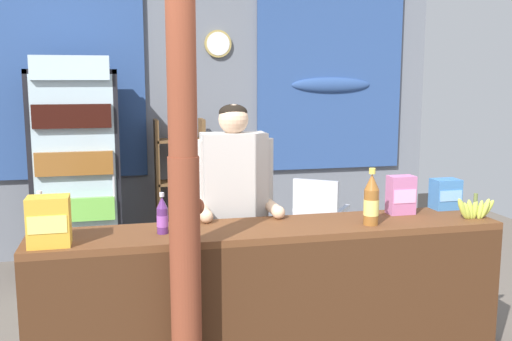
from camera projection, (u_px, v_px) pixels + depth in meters
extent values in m
plane|color=#665B51|center=(240.00, 318.00, 4.29)|extent=(7.99, 7.99, 0.00)
cube|color=slate|center=(201.00, 116.00, 5.90)|extent=(4.90, 0.12, 2.78)
cube|color=#2D4C89|center=(67.00, 75.00, 5.46)|extent=(1.44, 0.04, 1.97)
ellipsoid|color=#2D4C89|center=(68.00, 86.00, 5.46)|extent=(0.79, 0.10, 0.16)
cube|color=#2D4C89|center=(331.00, 76.00, 6.07)|extent=(1.58, 0.04, 1.97)
ellipsoid|color=#2D4C89|center=(331.00, 85.00, 6.06)|extent=(0.87, 0.10, 0.16)
cylinder|color=tan|center=(218.00, 44.00, 5.75)|extent=(0.27, 0.03, 0.27)
cylinder|color=white|center=(218.00, 44.00, 5.74)|extent=(0.23, 0.01, 0.23)
cube|color=beige|center=(270.00, 68.00, 5.91)|extent=(0.24, 0.02, 0.18)
cube|color=brown|center=(271.00, 229.00, 3.34)|extent=(2.71, 0.48, 0.04)
cube|color=#432715|center=(281.00, 320.00, 3.20)|extent=(2.71, 0.04, 0.88)
cube|color=#432715|center=(35.00, 327.00, 3.11)|extent=(0.08, 0.43, 0.88)
cube|color=#432715|center=(469.00, 287.00, 3.71)|extent=(0.08, 0.43, 0.88)
cylinder|color=brown|center=(186.00, 292.00, 2.91)|extent=(0.16, 0.16, 1.38)
cylinder|color=brown|center=(180.00, 10.00, 2.70)|extent=(0.14, 0.14, 1.38)
ellipsoid|color=brown|center=(198.00, 206.00, 2.86)|extent=(0.06, 0.05, 0.08)
cube|color=black|center=(79.00, 169.00, 5.42)|extent=(0.75, 0.04, 1.84)
cube|color=black|center=(35.00, 175.00, 5.09)|extent=(0.04, 0.56, 1.84)
cube|color=black|center=(118.00, 172.00, 5.25)|extent=(0.04, 0.56, 1.84)
cube|color=black|center=(73.00, 72.00, 5.03)|extent=(0.75, 0.56, 0.04)
cube|color=black|center=(82.00, 268.00, 5.31)|extent=(0.75, 0.56, 0.08)
cube|color=silver|center=(75.00, 173.00, 4.90)|extent=(0.69, 0.02, 1.68)
cylinder|color=#B7B7BC|center=(114.00, 178.00, 4.95)|extent=(0.02, 0.02, 0.40)
cube|color=silver|center=(79.00, 214.00, 5.23)|extent=(0.67, 0.48, 0.02)
cube|color=#75C64C|center=(78.00, 205.00, 5.11)|extent=(0.63, 0.44, 0.20)
cube|color=silver|center=(77.00, 171.00, 5.17)|extent=(0.67, 0.48, 0.02)
cube|color=brown|center=(76.00, 160.00, 5.04)|extent=(0.63, 0.44, 0.20)
cube|color=silver|center=(75.00, 127.00, 5.11)|extent=(0.67, 0.48, 0.02)
cube|color=black|center=(74.00, 115.00, 4.98)|extent=(0.63, 0.44, 0.20)
cube|color=silver|center=(73.00, 81.00, 5.04)|extent=(0.67, 0.48, 0.02)
cube|color=silver|center=(71.00, 68.00, 4.92)|extent=(0.63, 0.44, 0.20)
cube|color=brown|center=(158.00, 190.00, 5.61)|extent=(0.04, 0.28, 1.38)
cube|color=brown|center=(203.00, 188.00, 5.71)|extent=(0.04, 0.28, 1.38)
cube|color=brown|center=(179.00, 140.00, 5.59)|extent=(0.44, 0.28, 0.02)
cylinder|color=#56286B|center=(172.00, 131.00, 5.56)|extent=(0.07, 0.07, 0.16)
cylinder|color=orange|center=(186.00, 131.00, 5.59)|extent=(0.07, 0.07, 0.15)
cube|color=brown|center=(180.00, 182.00, 5.65)|extent=(0.44, 0.28, 0.02)
cylinder|color=orange|center=(173.00, 174.00, 5.62)|extent=(0.05, 0.05, 0.14)
cylinder|color=#75C64C|center=(187.00, 173.00, 5.65)|extent=(0.06, 0.06, 0.15)
cube|color=brown|center=(181.00, 223.00, 5.71)|extent=(0.44, 0.28, 0.02)
cylinder|color=black|center=(174.00, 215.00, 5.69)|extent=(0.06, 0.06, 0.15)
cylinder|color=brown|center=(188.00, 216.00, 5.72)|extent=(0.05, 0.05, 0.13)
cube|color=silver|center=(321.00, 221.00, 5.44)|extent=(0.62, 0.62, 0.04)
cube|color=silver|center=(315.00, 202.00, 5.22)|extent=(0.36, 0.28, 0.40)
cylinder|color=silver|center=(346.00, 240.00, 5.57)|extent=(0.04, 0.04, 0.44)
cylinder|color=silver|center=(308.00, 236.00, 5.72)|extent=(0.04, 0.04, 0.44)
cylinder|color=silver|center=(335.00, 251.00, 5.22)|extent=(0.04, 0.04, 0.44)
cylinder|color=silver|center=(295.00, 246.00, 5.37)|extent=(0.04, 0.04, 0.44)
cube|color=silver|center=(342.00, 210.00, 5.34)|extent=(0.27, 0.34, 0.03)
cube|color=silver|center=(301.00, 206.00, 5.50)|extent=(0.27, 0.34, 0.03)
cylinder|color=#28282D|center=(221.00, 285.00, 3.79)|extent=(0.11, 0.11, 0.84)
cylinder|color=#28282D|center=(247.00, 283.00, 3.82)|extent=(0.11, 0.11, 0.84)
cube|color=#BCB7B2|center=(234.00, 178.00, 3.69)|extent=(0.41, 0.20, 0.58)
sphere|color=#DBB28E|center=(233.00, 119.00, 3.64)|extent=(0.19, 0.19, 0.19)
ellipsoid|color=black|center=(233.00, 112.00, 3.64)|extent=(0.18, 0.18, 0.10)
cylinder|color=#BCB7B2|center=(199.00, 173.00, 3.64)|extent=(0.08, 0.08, 0.42)
cylinder|color=#DBB28E|center=(203.00, 212.00, 3.53)|extent=(0.07, 0.26, 0.07)
sphere|color=#DBB28E|center=(206.00, 216.00, 3.40)|extent=(0.08, 0.08, 0.08)
cylinder|color=#BCB7B2|center=(267.00, 171.00, 3.74)|extent=(0.08, 0.08, 0.42)
cylinder|color=#DBB28E|center=(273.00, 208.00, 3.63)|extent=(0.07, 0.26, 0.07)
sphere|color=#DBB28E|center=(279.00, 212.00, 3.50)|extent=(0.08, 0.08, 0.08)
cylinder|color=brown|center=(371.00, 207.00, 3.36)|extent=(0.09, 0.09, 0.21)
cone|color=brown|center=(372.00, 182.00, 3.33)|extent=(0.09, 0.09, 0.09)
cylinder|color=#E5CC4C|center=(372.00, 171.00, 3.32)|extent=(0.04, 0.04, 0.03)
cylinder|color=#E5D166|center=(371.00, 207.00, 3.36)|extent=(0.09, 0.09, 0.09)
cylinder|color=#56286B|center=(162.00, 221.00, 3.17)|extent=(0.06, 0.06, 0.14)
cone|color=#56286B|center=(162.00, 202.00, 3.15)|extent=(0.06, 0.06, 0.06)
cylinder|color=silver|center=(162.00, 195.00, 3.15)|extent=(0.03, 0.03, 0.02)
cylinder|color=purple|center=(162.00, 221.00, 3.17)|extent=(0.06, 0.06, 0.06)
cylinder|color=orange|center=(41.00, 221.00, 3.15)|extent=(0.07, 0.07, 0.15)
cone|color=orange|center=(40.00, 201.00, 3.13)|extent=(0.07, 0.07, 0.07)
cylinder|color=white|center=(39.00, 193.00, 3.13)|extent=(0.03, 0.03, 0.02)
cylinder|color=#194C99|center=(41.00, 221.00, 3.15)|extent=(0.07, 0.07, 0.07)
cube|color=#B76699|center=(401.00, 195.00, 3.63)|extent=(0.16, 0.10, 0.24)
cube|color=#F7A5D8|center=(405.00, 197.00, 3.58)|extent=(0.15, 0.00, 0.08)
cube|color=gold|center=(49.00, 221.00, 2.93)|extent=(0.21, 0.15, 0.25)
cube|color=#FFE26D|center=(47.00, 225.00, 2.85)|extent=(0.19, 0.00, 0.09)
cube|color=#3D75B7|center=(445.00, 194.00, 3.77)|extent=(0.17, 0.13, 0.20)
cube|color=#7CB5F7|center=(451.00, 196.00, 3.71)|extent=(0.15, 0.00, 0.07)
ellipsoid|color=#B7C647|center=(463.00, 209.00, 3.48)|extent=(0.10, 0.04, 0.15)
ellipsoid|color=#B7C647|center=(467.00, 211.00, 3.49)|extent=(0.07, 0.04, 0.12)
ellipsoid|color=#B7C647|center=(470.00, 210.00, 3.51)|extent=(0.05, 0.04, 0.13)
ellipsoid|color=#B7C647|center=(475.00, 209.00, 3.51)|extent=(0.04, 0.04, 0.13)
ellipsoid|color=#B7C647|center=(480.00, 210.00, 3.51)|extent=(0.05, 0.03, 0.12)
ellipsoid|color=#B7C647|center=(485.00, 209.00, 3.51)|extent=(0.08, 0.04, 0.14)
ellipsoid|color=#B7C647|center=(488.00, 209.00, 3.53)|extent=(0.10, 0.04, 0.13)
cylinder|color=olive|center=(476.00, 198.00, 3.50)|extent=(0.02, 0.02, 0.05)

